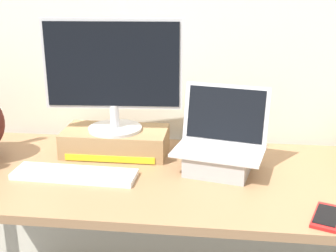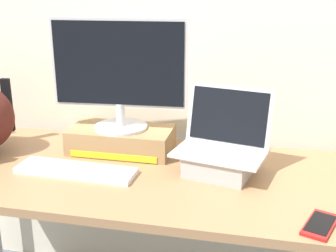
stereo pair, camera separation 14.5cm
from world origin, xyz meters
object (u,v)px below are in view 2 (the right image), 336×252
desktop_monitor (119,72)px  cell_phone (320,225)px  open_laptop (221,155)px  toner_box_yellow (121,140)px  external_keyboard (76,170)px

desktop_monitor → cell_phone: bearing=-34.6°
desktop_monitor → open_laptop: desktop_monitor is taller
desktop_monitor → cell_phone: size_ratio=3.11×
toner_box_yellow → cell_phone: size_ratio=2.41×
open_laptop → external_keyboard: 0.52m
toner_box_yellow → cell_phone: (0.73, -0.43, -0.04)m
desktop_monitor → external_keyboard: bearing=-115.0°
desktop_monitor → open_laptop: (0.41, -0.12, -0.26)m
external_keyboard → cell_phone: (0.82, -0.19, -0.01)m
toner_box_yellow → open_laptop: size_ratio=1.15×
external_keyboard → cell_phone: size_ratio=2.59×
open_laptop → cell_phone: (0.32, -0.31, -0.06)m
external_keyboard → desktop_monitor: bearing=71.1°
toner_box_yellow → desktop_monitor: bearing=-84.4°
open_laptop → desktop_monitor: bearing=176.4°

